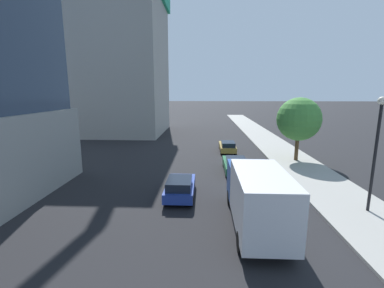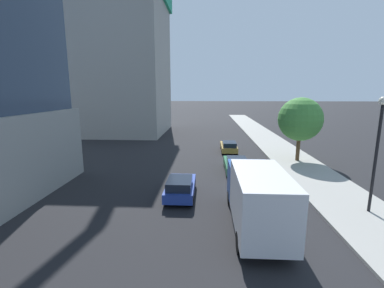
% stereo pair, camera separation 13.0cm
% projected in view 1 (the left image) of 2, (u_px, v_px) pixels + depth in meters
% --- Properties ---
extents(sidewalk, '(4.58, 120.00, 0.15)m').
position_uv_depth(sidewalk, '(328.00, 188.00, 19.02)').
color(sidewalk, '#9E9B93').
rests_on(sidewalk, ground).
extents(construction_building, '(15.26, 26.86, 30.78)m').
position_uv_depth(construction_building, '(118.00, 51.00, 43.12)').
color(construction_building, '#9E9B93').
rests_on(construction_building, ground).
extents(street_lamp, '(0.44, 0.44, 6.40)m').
position_uv_depth(street_lamp, '(377.00, 139.00, 14.44)').
color(street_lamp, black).
rests_on(street_lamp, sidewalk).
extents(street_tree, '(4.16, 4.16, 6.13)m').
position_uv_depth(street_tree, '(299.00, 119.00, 25.71)').
color(street_tree, brown).
rests_on(street_tree, sidewalk).
extents(car_blue, '(1.80, 4.22, 1.42)m').
position_uv_depth(car_blue, '(180.00, 187.00, 17.37)').
color(car_blue, '#233D9E').
rests_on(car_blue, ground).
extents(car_gold, '(1.74, 4.53, 1.30)m').
position_uv_depth(car_gold, '(227.00, 146.00, 30.58)').
color(car_gold, '#AD8938').
rests_on(car_gold, ground).
extents(car_green, '(1.87, 4.53, 1.41)m').
position_uv_depth(car_green, '(235.00, 165.00, 22.72)').
color(car_green, '#1E6638').
rests_on(car_green, ground).
extents(box_truck, '(2.37, 7.25, 3.17)m').
position_uv_depth(box_truck, '(257.00, 195.00, 13.29)').
color(box_truck, '#1E4799').
rests_on(box_truck, ground).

